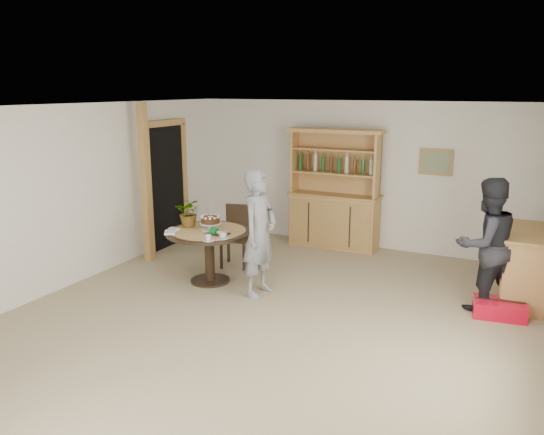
{
  "coord_description": "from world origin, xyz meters",
  "views": [
    {
      "loc": [
        2.64,
        -5.25,
        2.7
      ],
      "look_at": [
        -0.32,
        0.81,
        1.05
      ],
      "focal_mm": 35.0,
      "sensor_mm": 36.0,
      "label": 1
    }
  ],
  "objects_px": {
    "hutch": "(335,208)",
    "dining_table": "(209,241)",
    "sideboard": "(526,266)",
    "red_suitcase": "(499,308)",
    "dining_chair": "(237,232)",
    "teen_boy": "(259,233)",
    "adult_person": "(486,245)"
  },
  "relations": [
    {
      "from": "dining_chair",
      "to": "teen_boy",
      "type": "bearing_deg",
      "value": -59.78
    },
    {
      "from": "hutch",
      "to": "sideboard",
      "type": "xyz_separation_m",
      "value": [
        3.04,
        -1.24,
        -0.22
      ]
    },
    {
      "from": "red_suitcase",
      "to": "dining_chair",
      "type": "bearing_deg",
      "value": 167.7
    },
    {
      "from": "hutch",
      "to": "adult_person",
      "type": "height_order",
      "value": "hutch"
    },
    {
      "from": "hutch",
      "to": "dining_table",
      "type": "height_order",
      "value": "hutch"
    },
    {
      "from": "dining_chair",
      "to": "adult_person",
      "type": "relative_size",
      "value": 0.57
    },
    {
      "from": "sideboard",
      "to": "dining_chair",
      "type": "relative_size",
      "value": 1.33
    },
    {
      "from": "sideboard",
      "to": "adult_person",
      "type": "relative_size",
      "value": 0.76
    },
    {
      "from": "adult_person",
      "to": "sideboard",
      "type": "bearing_deg",
      "value": -175.21
    },
    {
      "from": "teen_boy",
      "to": "red_suitcase",
      "type": "xyz_separation_m",
      "value": [
        2.95,
        0.62,
        -0.74
      ]
    },
    {
      "from": "hutch",
      "to": "dining_chair",
      "type": "xyz_separation_m",
      "value": [
        -1.02,
        -1.61,
        -0.15
      ]
    },
    {
      "from": "hutch",
      "to": "teen_boy",
      "type": "relative_size",
      "value": 1.21
    },
    {
      "from": "hutch",
      "to": "red_suitcase",
      "type": "distance_m",
      "value": 3.44
    },
    {
      "from": "hutch",
      "to": "red_suitcase",
      "type": "height_order",
      "value": "hutch"
    },
    {
      "from": "sideboard",
      "to": "teen_boy",
      "type": "distance_m",
      "value": 3.46
    },
    {
      "from": "dining_table",
      "to": "red_suitcase",
      "type": "xyz_separation_m",
      "value": [
        3.8,
        0.52,
        -0.5
      ]
    },
    {
      "from": "teen_boy",
      "to": "dining_chair",
      "type": "bearing_deg",
      "value": 47.76
    },
    {
      "from": "hutch",
      "to": "sideboard",
      "type": "bearing_deg",
      "value": -22.21
    },
    {
      "from": "dining_chair",
      "to": "red_suitcase",
      "type": "relative_size",
      "value": 1.46
    },
    {
      "from": "hutch",
      "to": "dining_table",
      "type": "xyz_separation_m",
      "value": [
        -1.0,
        -2.43,
        -0.08
      ]
    },
    {
      "from": "dining_table",
      "to": "teen_boy",
      "type": "distance_m",
      "value": 0.89
    },
    {
      "from": "dining_chair",
      "to": "adult_person",
      "type": "xyz_separation_m",
      "value": [
        3.59,
        -0.14,
        0.3
      ]
    },
    {
      "from": "dining_table",
      "to": "adult_person",
      "type": "xyz_separation_m",
      "value": [
        3.57,
        0.69,
        0.23
      ]
    },
    {
      "from": "teen_boy",
      "to": "dining_table",
      "type": "bearing_deg",
      "value": 87.96
    },
    {
      "from": "dining_table",
      "to": "sideboard",
      "type": "bearing_deg",
      "value": 16.45
    },
    {
      "from": "sideboard",
      "to": "dining_table",
      "type": "distance_m",
      "value": 4.22
    },
    {
      "from": "hutch",
      "to": "sideboard",
      "type": "relative_size",
      "value": 1.62
    },
    {
      "from": "sideboard",
      "to": "adult_person",
      "type": "xyz_separation_m",
      "value": [
        -0.47,
        -0.5,
        0.36
      ]
    },
    {
      "from": "dining_table",
      "to": "adult_person",
      "type": "relative_size",
      "value": 0.72
    },
    {
      "from": "sideboard",
      "to": "adult_person",
      "type": "bearing_deg",
      "value": -133.06
    },
    {
      "from": "sideboard",
      "to": "red_suitcase",
      "type": "relative_size",
      "value": 1.94
    },
    {
      "from": "sideboard",
      "to": "red_suitcase",
      "type": "xyz_separation_m",
      "value": [
        -0.24,
        -0.67,
        -0.37
      ]
    }
  ]
}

